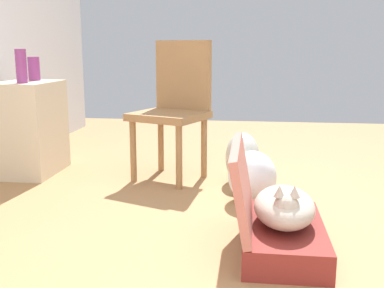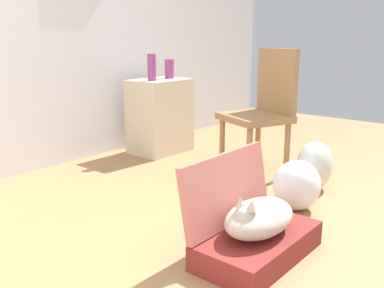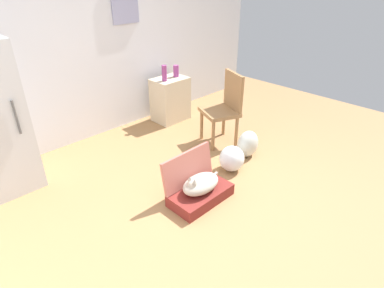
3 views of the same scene
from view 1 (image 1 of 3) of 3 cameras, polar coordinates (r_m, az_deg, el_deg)
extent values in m
plane|color=#9E7247|center=(2.30, 12.79, -12.06)|extent=(7.68, 7.68, 0.00)
cube|color=maroon|center=(2.22, 11.05, -11.05)|extent=(0.67, 0.36, 0.13)
cube|color=#B26356|center=(2.14, 6.14, -4.84)|extent=(0.67, 0.10, 0.36)
ellipsoid|color=#B2A899|center=(2.17, 11.19, -7.52)|extent=(0.44, 0.27, 0.16)
sphere|color=#B2A899|center=(2.05, 11.45, -7.57)|extent=(0.11, 0.11, 0.11)
cone|color=#B2A899|center=(2.03, 12.42, -5.69)|extent=(0.05, 0.05, 0.05)
cone|color=#B2A899|center=(2.02, 10.65, -5.66)|extent=(0.05, 0.05, 0.05)
cylinder|color=#B2A899|center=(2.37, 9.86, -6.83)|extent=(0.20, 0.03, 0.07)
ellipsoid|color=silver|center=(2.84, 7.37, -3.96)|extent=(0.31, 0.29, 0.31)
ellipsoid|color=silver|center=(3.22, 6.19, -1.71)|extent=(0.32, 0.24, 0.35)
cube|color=beige|center=(3.63, -19.22, 1.85)|extent=(0.53, 0.39, 0.68)
cylinder|color=#8C387A|center=(3.45, -20.13, 8.92)|extent=(0.08, 0.08, 0.23)
cylinder|color=#8C387A|center=(3.71, -18.74, 8.70)|extent=(0.09, 0.09, 0.17)
cylinder|color=olive|center=(3.24, -7.19, -0.92)|extent=(0.04, 0.04, 0.43)
cylinder|color=olive|center=(3.04, -1.60, -1.66)|extent=(0.04, 0.04, 0.43)
cylinder|color=olive|center=(3.52, -3.83, 0.15)|extent=(0.04, 0.04, 0.43)
cylinder|color=olive|center=(3.34, 1.47, -0.46)|extent=(0.04, 0.04, 0.43)
cube|color=olive|center=(3.24, -2.84, 3.45)|extent=(0.58, 0.59, 0.05)
cube|color=olive|center=(3.38, -1.10, 8.40)|extent=(0.20, 0.42, 0.49)
camera|label=2|loc=(1.22, 81.51, 8.73)|focal=40.48mm
camera|label=3|loc=(2.36, 101.47, 29.96)|focal=30.09mm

